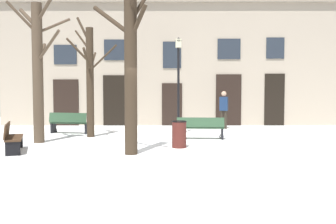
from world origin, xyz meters
TOP-DOWN VIEW (x-y plane):
  - ground_plane at (0.00, 0.00)m, footprint 28.90×28.90m
  - building_facade at (-0.00, 8.18)m, footprint 18.06×0.60m
  - tree_left_of_center at (-3.17, 3.15)m, footprint 2.08×2.05m
  - tree_center at (-1.12, -0.86)m, footprint 2.06×1.84m
  - tree_near_facade at (-4.65, 1.53)m, footprint 2.00×1.78m
  - streetlamp at (0.40, 3.99)m, footprint 0.30×0.30m
  - litter_bin at (0.32, 0.37)m, footprint 0.49×0.49m
  - bench_back_to_back_left at (-4.77, -0.42)m, footprint 0.99×1.72m
  - bench_by_litter_bin at (1.19, 2.43)m, footprint 1.84×0.60m
  - bench_near_lamp at (-4.32, 4.29)m, footprint 1.82×0.86m
  - person_crossing_plaza at (2.69, 6.33)m, footprint 0.43×0.35m

SIDE VIEW (x-z plane):
  - ground_plane at x=0.00m, z-range 0.00..0.00m
  - litter_bin at x=0.32m, z-range 0.00..0.88m
  - bench_by_litter_bin at x=1.19m, z-range 0.02..0.87m
  - bench_back_to_back_left at x=-4.77m, z-range 0.00..0.89m
  - bench_near_lamp at x=-4.32m, z-range 0.01..0.93m
  - person_crossing_plaza at x=2.69m, z-range 0.12..1.95m
  - tree_left_of_center at x=-3.17m, z-range -0.06..4.80m
  - streetlamp at x=0.40m, z-range 0.44..4.53m
  - tree_near_facade at x=-4.65m, z-range 0.15..5.17m
  - tree_center at x=-1.12m, z-range 0.09..5.54m
  - building_facade at x=0.00m, z-range 0.03..6.90m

